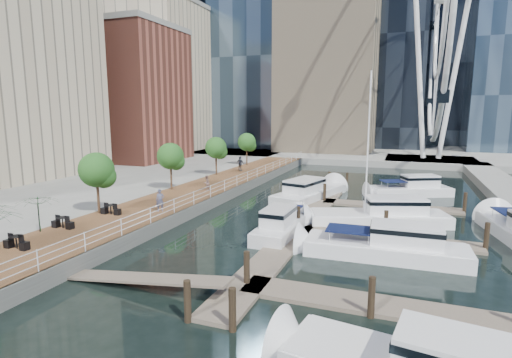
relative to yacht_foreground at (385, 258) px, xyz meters
name	(u,v)px	position (x,y,z in m)	size (l,w,h in m)	color
ground	(211,264)	(-9.19, -4.54, 0.00)	(520.00, 520.00, 0.00)	black
boardwalk	(198,194)	(-18.19, 10.46, 0.50)	(6.00, 60.00, 1.00)	brown
seawall	(226,196)	(-15.19, 10.46, 0.50)	(0.25, 60.00, 1.00)	#595954
land_inland	(3,179)	(-45.19, 10.46, 0.50)	(48.00, 90.00, 1.00)	gray
land_far	(369,140)	(-9.19, 97.46, 0.50)	(200.00, 114.00, 1.00)	gray
pier	(430,162)	(4.81, 47.46, 0.50)	(14.00, 12.00, 1.00)	gray
railing	(225,186)	(-15.29, 10.46, 1.52)	(0.10, 60.00, 1.05)	white
floating_docks	(371,224)	(-1.22, 5.44, 0.49)	(16.00, 34.00, 2.60)	#6D6051
midrise_condos	(83,77)	(-42.75, 22.28, 13.42)	(19.00, 67.00, 28.00)	#BCAD8E
street_trees	(170,156)	(-20.59, 9.46, 4.29)	(2.60, 42.60, 4.60)	#3F2B1C
cafe_tables	(41,232)	(-19.59, -6.54, 1.37)	(2.50, 13.70, 0.74)	black
yacht_foreground	(385,258)	(0.00, 0.00, 0.00)	(2.74, 10.22, 2.15)	white
pedestrian_near	(160,200)	(-16.58, 1.56, 1.86)	(0.63, 0.41, 1.73)	#4B4C64
pedestrian_mid	(206,183)	(-17.16, 10.33, 1.73)	(0.71, 0.56, 1.47)	#85645B
pedestrian_far	(240,164)	(-19.13, 23.53, 1.95)	(1.11, 0.46, 1.90)	#33363F
moored_yachts	(382,226)	(-0.50, 7.02, 0.00)	(22.27, 36.46, 11.50)	white
cafe_seating	(6,226)	(-19.89, -8.50, 2.25)	(5.38, 7.85, 2.62)	#103E1C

